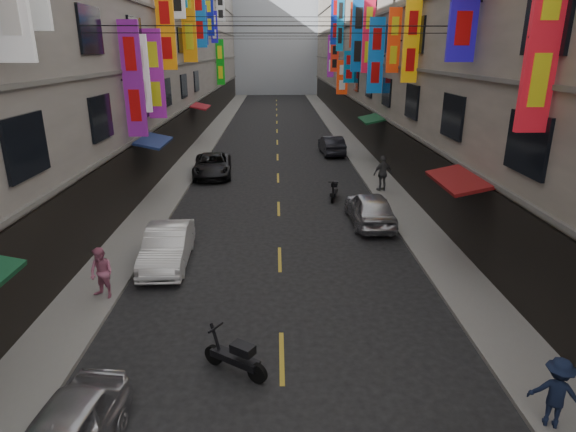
{
  "coord_description": "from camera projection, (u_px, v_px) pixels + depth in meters",
  "views": [
    {
      "loc": [
        -0.1,
        1.76,
        7.27
      ],
      "look_at": [
        0.12,
        10.54,
        4.25
      ],
      "focal_mm": 30.0,
      "sensor_mm": 36.0,
      "label": 1
    }
  ],
  "objects": [
    {
      "name": "car_left_far",
      "position": [
        212.0,
        165.0,
        29.34
      ],
      "size": [
        2.61,
        4.98,
        1.34
      ],
      "primitive_type": "imported",
      "rotation": [
        0.0,
        0.0,
        0.08
      ],
      "color": "black",
      "rests_on": "ground"
    },
    {
      "name": "pedestrian_rfar",
      "position": [
        383.0,
        173.0,
        25.7
      ],
      "size": [
        1.28,
        1.01,
        1.92
      ],
      "primitive_type": "imported",
      "rotation": [
        0.0,
        0.0,
        3.52
      ],
      "color": "#535355",
      "rests_on": "sidewalk_right"
    },
    {
      "name": "pedestrian_lfar",
      "position": [
        102.0,
        273.0,
        14.5
      ],
      "size": [
        0.93,
        0.81,
        1.6
      ],
      "primitive_type": "imported",
      "rotation": [
        0.0,
        0.0,
        -0.42
      ],
      "color": "#CB6B8E",
      "rests_on": "sidewalk_left"
    },
    {
      "name": "haze_block",
      "position": [
        276.0,
        28.0,
        84.1
      ],
      "size": [
        18.0,
        8.0,
        22.0
      ],
      "primitive_type": "cube",
      "color": "#AEB6C2",
      "rests_on": "ground"
    },
    {
      "name": "scooter_crossing",
      "position": [
        236.0,
        357.0,
        11.31
      ],
      "size": [
        1.56,
        1.1,
        1.14
      ],
      "rotation": [
        0.0,
        0.0,
        0.98
      ],
      "color": "black",
      "rests_on": "ground"
    },
    {
      "name": "overhead_cables",
      "position": [
        277.0,
        21.0,
        26.2
      ],
      "size": [
        14.0,
        38.04,
        1.24
      ],
      "color": "black",
      "rests_on": "ground"
    },
    {
      "name": "car_left_mid",
      "position": [
        167.0,
        246.0,
        17.11
      ],
      "size": [
        1.65,
        4.25,
        1.38
      ],
      "primitive_type": "imported",
      "rotation": [
        0.0,
        0.0,
        0.05
      ],
      "color": "white",
      "rests_on": "ground"
    },
    {
      "name": "car_right_far",
      "position": [
        332.0,
        145.0,
        35.5
      ],
      "size": [
        1.72,
        4.26,
        1.37
      ],
      "primitive_type": "imported",
      "rotation": [
        0.0,
        0.0,
        3.2
      ],
      "color": "#222229",
      "rests_on": "ground"
    },
    {
      "name": "scooter_far_right",
      "position": [
        334.0,
        191.0,
        24.79
      ],
      "size": [
        0.65,
        1.78,
        1.14
      ],
      "rotation": [
        0.0,
        0.0,
        2.93
      ],
      "color": "black",
      "rests_on": "ground"
    },
    {
      "name": "lane_markings",
      "position": [
        277.0,
        149.0,
        37.56
      ],
      "size": [
        0.12,
        80.2,
        0.01
      ],
      "color": "gold",
      "rests_on": "ground"
    },
    {
      "name": "building_row_right",
      "position": [
        429.0,
        21.0,
        37.6
      ],
      "size": [
        10.14,
        90.0,
        19.0
      ],
      "color": "#A19387",
      "rests_on": "ground"
    },
    {
      "name": "building_row_left",
      "position": [
        121.0,
        21.0,
        37.04
      ],
      "size": [
        10.14,
        90.0,
        19.0
      ],
      "color": "gray",
      "rests_on": "ground"
    },
    {
      "name": "sidewalk_left",
      "position": [
        206.0,
        142.0,
        40.24
      ],
      "size": [
        2.0,
        90.0,
        0.12
      ],
      "primitive_type": "cube",
      "color": "slate",
      "rests_on": "ground"
    },
    {
      "name": "sidewalk_right",
      "position": [
        348.0,
        141.0,
        40.52
      ],
      "size": [
        2.0,
        90.0,
        0.12
      ],
      "primitive_type": "cube",
      "color": "slate",
      "rests_on": "ground"
    },
    {
      "name": "street_awnings",
      "position": [
        253.0,
        140.0,
        24.27
      ],
      "size": [
        13.99,
        35.2,
        0.41
      ],
      "color": "#124627",
      "rests_on": "ground"
    },
    {
      "name": "shop_signage",
      "position": [
        276.0,
        20.0,
        30.91
      ],
      "size": [
        14.0,
        55.0,
        11.51
      ],
      "color": "#0E11AA",
      "rests_on": "ground"
    },
    {
      "name": "pedestrian_rnear",
      "position": [
        556.0,
        393.0,
        9.49
      ],
      "size": [
        1.11,
        0.88,
        1.52
      ],
      "primitive_type": "imported",
      "rotation": [
        0.0,
        0.0,
        2.7
      ],
      "color": "#121931",
      "rests_on": "sidewalk_right"
    },
    {
      "name": "car_right_mid",
      "position": [
        370.0,
        208.0,
        21.11
      ],
      "size": [
        1.82,
        4.33,
        1.46
      ],
      "primitive_type": "imported",
      "rotation": [
        0.0,
        0.0,
        3.16
      ],
      "color": "#BABABF",
      "rests_on": "ground"
    }
  ]
}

